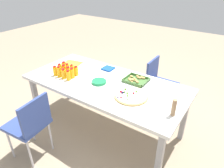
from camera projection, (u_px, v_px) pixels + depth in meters
ground_plane at (106, 128)px, 2.93m from camera, size 12.00×12.00×0.00m
party_table at (105, 86)px, 2.59m from camera, size 2.03×0.95×0.74m
chair_near_left at (30, 123)px, 2.26m from camera, size 0.44×0.44×0.83m
chair_far_right at (159, 81)px, 3.08m from camera, size 0.40×0.40×0.83m
juice_bottle_0 at (55, 71)px, 2.69m from camera, size 0.06×0.06×0.13m
juice_bottle_1 at (59, 72)px, 2.65m from camera, size 0.05×0.05×0.15m
juice_bottle_2 at (64, 74)px, 2.62m from camera, size 0.06×0.06×0.13m
juice_bottle_3 at (68, 75)px, 2.58m from camera, size 0.05×0.05×0.14m
juice_bottle_4 at (60, 69)px, 2.74m from camera, size 0.05×0.05×0.14m
juice_bottle_5 at (64, 70)px, 2.71m from camera, size 0.06×0.06×0.14m
juice_bottle_6 at (68, 72)px, 2.67m from camera, size 0.06×0.06×0.13m
juice_bottle_7 at (72, 73)px, 2.63m from camera, size 0.06×0.06×0.14m
juice_bottle_8 at (64, 67)px, 2.79m from camera, size 0.06×0.06×0.14m
juice_bottle_9 at (68, 68)px, 2.76m from camera, size 0.05×0.05×0.14m
juice_bottle_10 at (72, 70)px, 2.72m from camera, size 0.05×0.05×0.14m
juice_bottle_11 at (76, 71)px, 2.69m from camera, size 0.06×0.06×0.13m
fruit_pizza at (131, 96)px, 2.26m from camera, size 0.37×0.37×0.05m
snack_tray at (136, 80)px, 2.58m from camera, size 0.28×0.25×0.04m
plate_stack at (99, 82)px, 2.53m from camera, size 0.18×0.18×0.03m
napkin_stack at (108, 69)px, 2.88m from camera, size 0.15×0.15×0.02m
cardboard_tube at (174, 108)px, 1.94m from camera, size 0.04×0.04×0.18m
paper_folder at (72, 63)px, 3.06m from camera, size 0.29×0.25×0.01m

